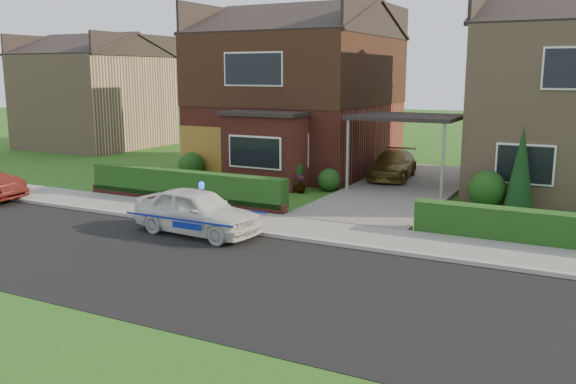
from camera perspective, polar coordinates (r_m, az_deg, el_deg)
The scene contains 23 objects.
ground at distance 13.04m, azimuth -3.46°, elevation -8.05°, with size 120.00×120.00×0.00m, color #234E15.
road at distance 13.04m, azimuth -3.46°, elevation -8.05°, with size 60.00×6.00×0.02m, color black.
kerb at distance 15.60m, azimuth 2.30°, elevation -4.58°, with size 60.00×0.16×0.12m, color #9E9993.
sidewalk at distance 16.52m, azimuth 3.85°, elevation -3.73°, with size 60.00×2.00×0.10m, color slate.
grass_verge at distance 9.46m, azimuth -19.85°, elevation -16.49°, with size 60.00×4.00×0.01m, color #234E15.
driveway at distance 22.86m, azimuth 10.79°, elevation 0.31°, with size 3.80×12.00×0.12m, color #666059.
house_left at distance 27.30m, azimuth 1.03°, elevation 10.16°, with size 7.50×9.53×7.25m.
carport_link at distance 22.48m, azimuth 11.00°, elevation 6.80°, with size 3.80×3.00×2.77m.
garage_door at distance 25.38m, azimuth -7.99°, elevation 3.72°, with size 2.20×0.10×2.10m, color #935E20.
dwarf_wall at distance 20.39m, azimuth -9.86°, elevation -0.63°, with size 7.70×0.25×0.36m, color maroon.
hedge_left at distance 20.54m, azimuth -9.59°, elevation -1.04°, with size 7.50×0.55×0.90m, color #183210.
hedge_right at distance 16.48m, azimuth 24.59°, elevation -4.96°, with size 7.50×0.55×0.80m, color #183210.
shrub_left_far at distance 25.23m, azimuth -9.03°, elevation 2.48°, with size 1.08×1.08×1.08m, color #183210.
shrub_left_mid at distance 22.68m, azimuth -0.13°, elevation 1.96°, with size 1.32×1.32×1.32m, color #183210.
shrub_left_near at distance 22.31m, azimuth 3.87°, elevation 1.15°, with size 0.84×0.84×0.84m, color #183210.
shrub_right_near at distance 20.53m, azimuth 18.12°, elevation 0.26°, with size 1.20×1.20×1.20m, color #183210.
conifer_a at distance 20.09m, azimuth 20.95°, elevation 1.87°, with size 0.90×0.90×2.60m, color black.
neighbour_left at distance 37.45m, azimuth -17.54°, elevation 8.07°, with size 6.50×7.00×5.20m, color #9D7E60.
police_car at distance 16.45m, azimuth -8.51°, elevation -1.84°, with size 3.35×3.76×1.41m.
driveway_car at distance 24.69m, azimuth 9.79°, elevation 2.54°, with size 1.50×3.69×1.07m, color brown.
potted_plant_a at distance 19.95m, azimuth -4.72°, elevation -0.23°, with size 0.38×0.26×0.72m, color gray.
potted_plant_b at distance 22.92m, azimuth -13.23°, elevation 1.16°, with size 0.38×0.47×0.85m, color gray.
potted_plant_c at distance 21.89m, azimuth 1.19°, elevation 0.74°, with size 0.37×0.37×0.66m, color gray.
Camera 1 is at (6.35, -10.55, 4.29)m, focal length 38.00 mm.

